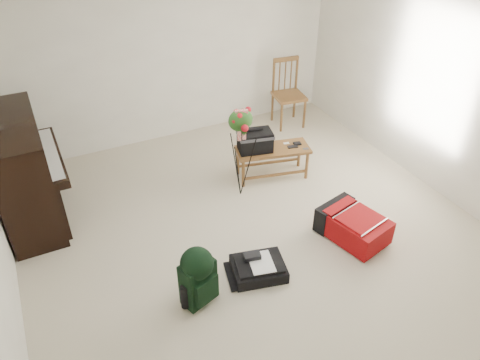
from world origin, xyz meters
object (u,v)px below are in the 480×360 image
flower_stand (241,154)px  black_duffel (258,267)px  dining_chair (288,94)px  green_backpack (198,274)px  bench (262,145)px  red_suitcase (350,223)px  piano (24,173)px

flower_stand → black_duffel: bearing=-91.8°
dining_chair → green_backpack: 3.84m
dining_chair → black_duffel: size_ratio=1.69×
bench → green_backpack: bearing=-120.9°
green_backpack → flower_stand: size_ratio=0.53×
black_duffel → flower_stand: 1.49m
bench → red_suitcase: size_ratio=1.22×
dining_chair → flower_stand: 2.07m
piano → red_suitcase: size_ratio=1.79×
piano → flower_stand: bearing=-16.5°
bench → green_backpack: (-1.52, -1.57, -0.17)m
red_suitcase → green_backpack: 1.91m
dining_chair → bench: bearing=-124.7°
black_duffel → flower_stand: (0.45, 1.32, 0.52)m
black_duffel → green_backpack: green_backpack is taller
dining_chair → black_duffel: dining_chair is taller
red_suitcase → black_duffel: (-1.21, -0.08, -0.09)m
black_duffel → green_backpack: 0.73m
bench → dining_chair: (1.12, 1.21, -0.01)m
green_backpack → bench: bearing=27.1°
piano → green_backpack: (1.26, -2.09, -0.24)m
bench → dining_chair: size_ratio=0.98×
piano → bench: bearing=-10.5°
piano → flower_stand: size_ratio=1.22×
piano → dining_chair: (3.90, 0.70, -0.09)m
red_suitcase → green_backpack: bearing=170.4°
piano → flower_stand: (2.38, -0.71, -0.00)m
piano → bench: size_ratio=1.47×
red_suitcase → black_duffel: red_suitcase is taller
piano → black_duffel: piano is taller
flower_stand → green_backpack: bearing=-112.3°
dining_chair → green_backpack: (-2.65, -2.78, -0.15)m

